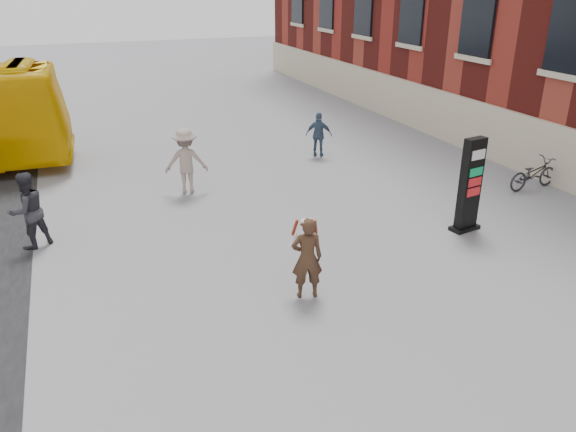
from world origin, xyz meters
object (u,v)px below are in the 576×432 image
object	(u,v)px
info_pylon	(470,185)
woman	(307,257)
bike_6	(533,174)
pedestrian_a	(28,211)
pedestrian_c	(319,135)
pedestrian_b	(186,161)

from	to	relation	value
info_pylon	woman	size ratio (longest dim) A/B	1.40
woman	bike_6	bearing A→B (deg)	-146.37
info_pylon	pedestrian_a	world-z (taller)	info_pylon
info_pylon	pedestrian_c	size ratio (longest dim) A/B	1.52
woman	pedestrian_b	xyz separation A→B (m)	(-0.94, 6.54, 0.08)
pedestrian_b	bike_6	bearing A→B (deg)	171.56
info_pylon	pedestrian_b	world-z (taller)	info_pylon
info_pylon	pedestrian_c	world-z (taller)	info_pylon
pedestrian_c	info_pylon	bearing A→B (deg)	127.32
bike_6	pedestrian_b	bearing A→B (deg)	65.78
woman	pedestrian_a	size ratio (longest dim) A/B	0.93
woman	bike_6	size ratio (longest dim) A/B	0.95
pedestrian_a	bike_6	distance (m)	13.63
woman	pedestrian_a	world-z (taller)	pedestrian_a
pedestrian_c	bike_6	distance (m)	6.93
bike_6	pedestrian_a	bearing A→B (deg)	80.59
info_pylon	pedestrian_a	size ratio (longest dim) A/B	1.30
pedestrian_a	pedestrian_b	distance (m)	4.65
pedestrian_a	info_pylon	bearing A→B (deg)	133.42
pedestrian_c	bike_6	bearing A→B (deg)	161.10
pedestrian_b	pedestrian_a	bearing A→B (deg)	39.99
info_pylon	pedestrian_a	bearing A→B (deg)	154.03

